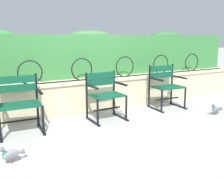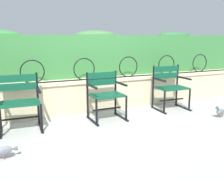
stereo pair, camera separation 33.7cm
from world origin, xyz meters
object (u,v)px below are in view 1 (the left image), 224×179
(park_chair_centre, at_px, (105,94))
(park_chair_right, at_px, (166,85))
(park_chair_left, at_px, (19,102))
(pigeon_near_chairs, at_px, (11,154))
(pigeon_far_side, at_px, (216,109))

(park_chair_centre, distance_m, park_chair_right, 1.44)
(park_chair_left, height_order, park_chair_right, park_chair_right)
(pigeon_near_chairs, bearing_deg, park_chair_centre, 28.89)
(park_chair_centre, height_order, pigeon_near_chairs, park_chair_centre)
(park_chair_left, height_order, pigeon_far_side, park_chair_left)
(park_chair_left, distance_m, pigeon_near_chairs, 1.09)
(park_chair_left, distance_m, park_chair_right, 2.86)
(park_chair_right, bearing_deg, park_chair_left, -179.69)
(park_chair_left, xyz_separation_m, pigeon_near_chairs, (-0.27, -0.99, -0.36))
(park_chair_left, bearing_deg, park_chair_right, 0.31)
(pigeon_far_side, bearing_deg, park_chair_right, 118.73)
(park_chair_left, height_order, park_chair_centre, park_chair_left)
(pigeon_far_side, bearing_deg, pigeon_near_chairs, -177.93)
(park_chair_right, xyz_separation_m, pigeon_near_chairs, (-3.13, -1.01, -0.36))
(park_chair_left, xyz_separation_m, park_chair_centre, (1.43, -0.06, -0.01))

